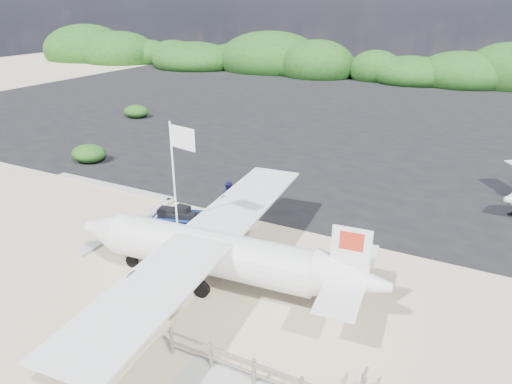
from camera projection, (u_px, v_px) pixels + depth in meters
ground at (186, 260)px, 20.30m from camera, size 160.00×160.00×0.00m
asphalt_apron at (363, 118)px, 44.93m from camera, size 90.00×50.00×0.04m
lagoon at (68, 209)px, 25.31m from camera, size 9.00×7.00×0.40m
vegetation_band at (408, 81)px, 65.45m from camera, size 124.00×8.00×4.40m
baggage_cart at (182, 235)px, 22.46m from camera, size 3.05×2.25×1.36m
flagpole at (181, 269)px, 19.58m from camera, size 1.38×0.79×6.50m
signboard at (306, 296)px, 17.85m from camera, size 1.88×0.85×1.60m
crew_a at (212, 236)px, 20.38m from camera, size 0.73×0.53×1.88m
crew_b at (229, 198)px, 24.42m from camera, size 0.98×0.80×1.85m
aircraft_small at (248, 101)px, 52.46m from camera, size 10.07×10.07×2.62m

